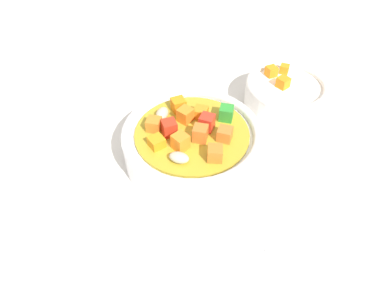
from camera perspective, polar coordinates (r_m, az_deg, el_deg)
The scene contains 4 objects.
ground_plane at distance 48.20cm, azimuth -0.00°, elevation -2.96°, with size 140.00×140.00×2.00cm, color silver.
soup_bowl_main at distance 45.43cm, azimuth -0.02°, elevation 0.30°, with size 17.64×17.64×6.57cm.
spoon at distance 39.77cm, azimuth 3.90°, elevation -15.04°, with size 20.85×8.23×0.72cm.
side_bowl_small at distance 55.94cm, azimuth 14.69°, elevation 7.82°, with size 12.15×12.15×5.24cm.
Camera 1 is at (3.04, 32.27, 34.68)cm, focal length 33.28 mm.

